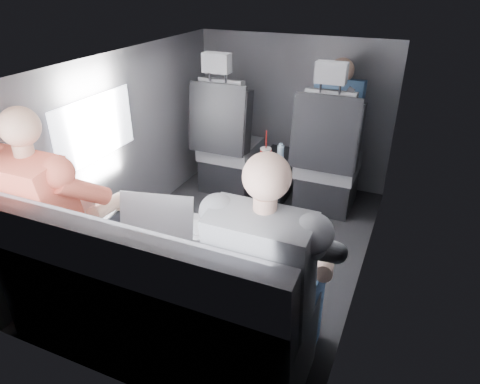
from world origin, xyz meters
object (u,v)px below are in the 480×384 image
at_px(rear_bench, 151,307).
at_px(laptop_silver, 169,223).
at_px(passenger_rear_left, 59,216).
at_px(front_seat_left, 228,149).
at_px(laptop_black, 280,260).
at_px(laptop_white, 85,208).
at_px(soda_cup, 266,155).
at_px(water_bottle, 281,153).
at_px(passenger_front_right, 337,116).
at_px(center_console, 276,176).
at_px(passenger_rear_right, 271,274).
at_px(front_seat_right, 327,166).

bearing_deg(rear_bench, laptop_silver, 98.07).
bearing_deg(passenger_rear_left, laptop_silver, 18.53).
bearing_deg(front_seat_left, laptop_black, -57.82).
relative_size(front_seat_left, laptop_white, 3.83).
xyz_separation_m(soda_cup, water_bottle, (0.11, 0.06, 0.00)).
distance_m(soda_cup, passenger_front_right, 0.68).
relative_size(laptop_black, passenger_rear_left, 0.31).
distance_m(front_seat_left, center_console, 0.49).
height_order(laptop_silver, passenger_rear_right, passenger_rear_right).
relative_size(rear_bench, water_bottle, 9.70).
xyz_separation_m(water_bottle, passenger_front_right, (0.37, 0.34, 0.27)).
distance_m(soda_cup, laptop_silver, 1.48).
distance_m(front_seat_right, center_console, 0.49).
bearing_deg(center_console, laptop_silver, -91.41).
bearing_deg(center_console, rear_bench, -90.00).
bearing_deg(laptop_black, passenger_rear_right, -88.31).
bearing_deg(laptop_white, rear_bench, -23.28).
xyz_separation_m(front_seat_left, laptop_white, (-0.13, -1.65, 0.23)).
bearing_deg(laptop_black, front_seat_left, 122.18).
xyz_separation_m(front_seat_left, passenger_rear_left, (-0.16, -1.81, 0.25)).
distance_m(front_seat_left, front_seat_right, 0.90).
xyz_separation_m(rear_bench, passenger_front_right, (0.44, 2.16, 0.44)).
relative_size(soda_cup, laptop_silver, 0.65).
bearing_deg(center_console, laptop_white, -108.85).
relative_size(soda_cup, laptop_white, 0.85).
xyz_separation_m(front_seat_right, passenger_front_right, (-0.01, 0.26, 0.35)).
bearing_deg(front_seat_right, laptop_black, -84.78).
bearing_deg(front_seat_right, water_bottle, -168.12).
xyz_separation_m(soda_cup, passenger_front_right, (0.48, 0.40, 0.28)).
relative_size(laptop_silver, passenger_front_right, 0.55).
relative_size(front_seat_right, soda_cup, 4.52).
bearing_deg(passenger_rear_right, passenger_front_right, 94.57).
xyz_separation_m(front_seat_right, passenger_rear_right, (0.16, -1.81, 0.24)).
height_order(water_bottle, passenger_rear_left, passenger_rear_left).
distance_m(water_bottle, passenger_rear_left, 1.87).
distance_m(front_seat_right, passenger_front_right, 0.43).
relative_size(center_console, laptop_silver, 1.11).
distance_m(laptop_silver, passenger_front_right, 1.94).
bearing_deg(front_seat_right, center_console, 174.93).
height_order(front_seat_right, water_bottle, front_seat_right).
bearing_deg(laptop_white, passenger_front_right, 61.91).
height_order(rear_bench, passenger_rear_right, passenger_rear_right).
relative_size(center_console, laptop_white, 1.45).
bearing_deg(laptop_black, laptop_silver, 174.84).
bearing_deg(center_console, front_seat_right, -5.07).
relative_size(soda_cup, laptop_black, 0.69).
height_order(soda_cup, passenger_rear_right, passenger_rear_right).
distance_m(soda_cup, laptop_black, 1.67).
bearing_deg(passenger_rear_left, rear_bench, -8.72).
relative_size(front_seat_left, center_console, 2.64).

